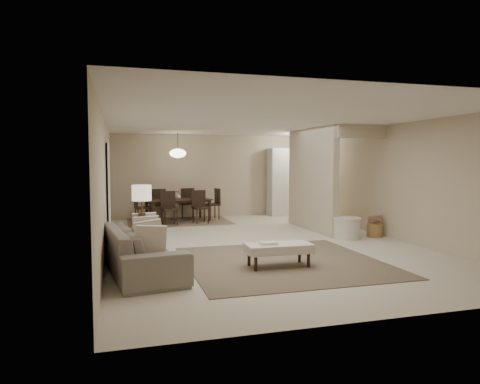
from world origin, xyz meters
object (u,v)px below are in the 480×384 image
object	(u,v)px
pantry_cabinet	(287,182)
sofa	(141,250)
side_table	(142,246)
dining_table	(178,210)
ottoman_bench	(279,249)
round_pouf	(347,228)
wicker_basket	(374,230)

from	to	relation	value
pantry_cabinet	sofa	xyz separation A→B (m)	(-4.80, -5.91, -0.70)
side_table	pantry_cabinet	bearing A→B (deg)	47.97
side_table	dining_table	size ratio (longest dim) A/B	0.30
sofa	ottoman_bench	xyz separation A→B (m)	(2.13, -0.30, -0.04)
round_pouf	ottoman_bench	bearing A→B (deg)	-140.17
sofa	wicker_basket	xyz separation A→B (m)	(5.20, 1.71, -0.20)
wicker_basket	pantry_cabinet	bearing A→B (deg)	95.44
pantry_cabinet	side_table	xyz separation A→B (m)	(-4.75, -5.27, -0.78)
pantry_cabinet	round_pouf	world-z (taller)	pantry_cabinet
pantry_cabinet	sofa	distance (m)	7.65
side_table	round_pouf	size ratio (longest dim) A/B	0.91
side_table	sofa	bearing A→B (deg)	-94.46
sofa	side_table	bearing A→B (deg)	-12.40
ottoman_bench	round_pouf	bearing A→B (deg)	40.85
pantry_cabinet	wicker_basket	distance (m)	4.31
pantry_cabinet	side_table	bearing A→B (deg)	-132.03
ottoman_bench	round_pouf	distance (m)	3.06
pantry_cabinet	wicker_basket	xyz separation A→B (m)	(0.40, -4.20, -0.90)
round_pouf	dining_table	world-z (taller)	dining_table
pantry_cabinet	ottoman_bench	distance (m)	6.80
sofa	round_pouf	world-z (taller)	sofa
sofa	side_table	xyz separation A→B (m)	(0.05, 0.64, -0.08)
sofa	wicker_basket	distance (m)	5.48
pantry_cabinet	sofa	bearing A→B (deg)	-129.08
round_pouf	wicker_basket	xyz separation A→B (m)	(0.72, 0.05, -0.09)
side_table	wicker_basket	size ratio (longest dim) A/B	1.57
dining_table	side_table	bearing A→B (deg)	-113.40
sofa	ottoman_bench	bearing A→B (deg)	-105.97
ottoman_bench	dining_table	distance (m)	5.78
sofa	ottoman_bench	distance (m)	2.15
sofa	wicker_basket	bearing A→B (deg)	-79.73
side_table	dining_table	distance (m)	4.94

